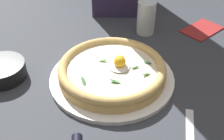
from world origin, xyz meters
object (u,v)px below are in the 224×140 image
Objects in this scene: pizza at (112,70)px; drinking_glass at (146,20)px; side_bowl at (2,71)px; folded_napkin at (202,29)px.

drinking_glass reaches higher than pizza.
side_bowl reaches higher than folded_napkin.
drinking_glass is (0.20, -0.43, 0.03)m from side_bowl.
side_bowl is at bearing 82.49° from pizza.
pizza reaches higher than folded_napkin.
side_bowl is 0.66m from folded_napkin.
side_bowl is at bearing 107.61° from folded_napkin.
side_bowl is 0.92× the size of folded_napkin.
drinking_glass reaches higher than side_bowl.
folded_napkin is (-0.00, -0.20, -0.04)m from drinking_glass.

